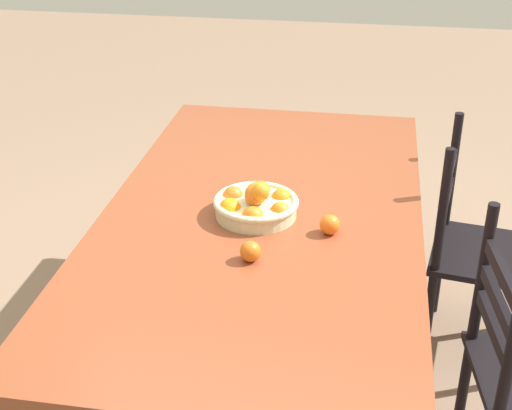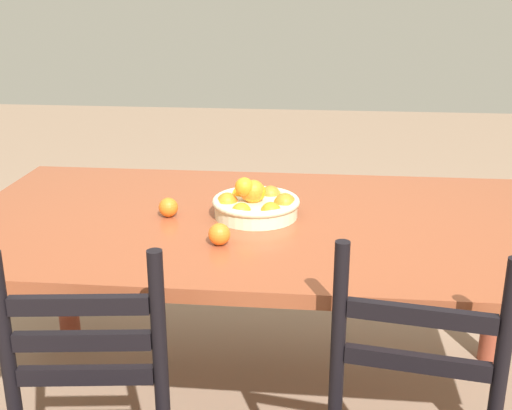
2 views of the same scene
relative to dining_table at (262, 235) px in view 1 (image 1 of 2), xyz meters
The scene contains 6 objects.
ground_plane 0.67m from the dining_table, ahead, with size 12.00×12.00×0.00m, color #896F59.
dining_table is the anchor object (origin of this frame).
chair_near_window 0.92m from the dining_table, 116.10° to the left, with size 0.49×0.49×0.95m.
fruit_bowl 0.15m from the dining_table, 26.11° to the right, with size 0.29×0.29×0.14m.
orange_loose_0 0.35m from the dining_table, ahead, with size 0.07×0.07×0.07m, color orange.
orange_loose_1 0.30m from the dining_table, 64.14° to the left, with size 0.07×0.07×0.07m, color orange.
Camera 1 is at (2.21, 0.35, 1.95)m, focal length 51.27 mm.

